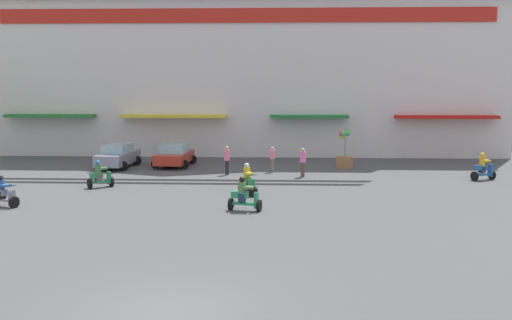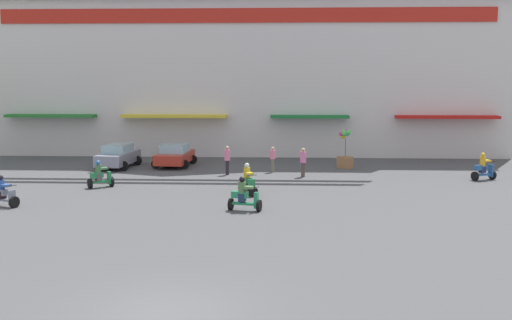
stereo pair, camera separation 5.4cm
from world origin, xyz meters
name	(u,v)px [view 1 (the left image)]	position (x,y,z in m)	size (l,w,h in m)	color
ground_plane	(220,205)	(0.00, 13.00, 0.00)	(128.00, 128.00, 0.00)	#4B4B4D
colonial_building	(248,38)	(0.00, 35.24, 8.84)	(38.00, 14.45, 20.09)	silver
parked_car_0	(118,156)	(-7.76, 24.47, 0.76)	(2.50, 4.32, 1.52)	gray
parked_car_1	(174,155)	(-4.25, 25.26, 0.72)	(2.61, 4.11, 1.43)	#B62F20
scooter_rider_0	(244,197)	(1.20, 11.88, 0.62)	(1.50, 0.82, 1.50)	black
scooter_rider_1	(483,169)	(14.14, 20.65, 0.65)	(1.48, 1.06, 1.57)	black
scooter_rider_2	(3,194)	(-9.68, 12.23, 0.59)	(1.52, 1.05, 1.44)	black
scooter_rider_4	(248,182)	(1.12, 15.62, 0.65)	(1.06, 1.48, 1.58)	black
scooter_rider_5	(100,176)	(-6.77, 17.25, 0.60)	(1.36, 1.18, 1.46)	black
pedestrian_0	(227,158)	(-0.49, 21.86, 0.99)	(0.44, 0.44, 1.73)	#261E2C
pedestrian_1	(272,158)	(2.19, 23.02, 0.89)	(0.42, 0.42, 1.57)	#6C6451
pedestrian_2	(303,160)	(3.99, 21.32, 0.96)	(0.41, 0.41, 1.70)	brown
balloon_vendor_cart	(345,152)	(6.75, 24.93, 1.07)	(1.08, 1.04, 2.50)	#9B6C43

